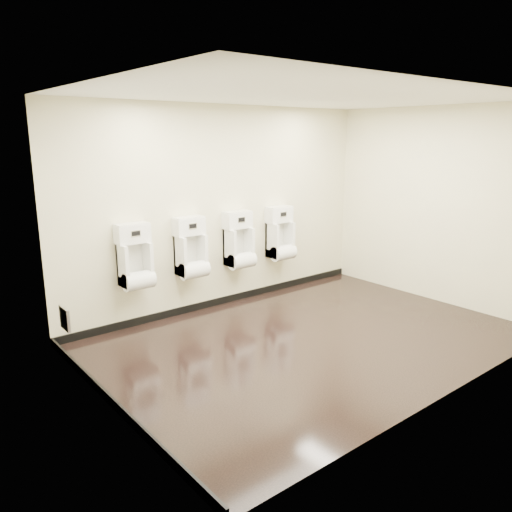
{
  "coord_description": "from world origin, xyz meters",
  "views": [
    {
      "loc": [
        -4.03,
        -3.94,
        2.39
      ],
      "look_at": [
        -0.4,
        0.55,
        0.99
      ],
      "focal_mm": 35.0,
      "sensor_mm": 36.0,
      "label": 1
    }
  ],
  "objects": [
    {
      "name": "ceiling",
      "position": [
        0.0,
        0.0,
        2.8
      ],
      "size": [
        5.0,
        3.5,
        0.0
      ],
      "primitive_type": "cube",
      "color": "silver"
    },
    {
      "name": "back_wall",
      "position": [
        0.0,
        1.75,
        1.4
      ],
      "size": [
        5.0,
        0.02,
        2.8
      ],
      "primitive_type": "cube",
      "color": "beige",
      "rests_on": "ground"
    },
    {
      "name": "urinal_3",
      "position": [
        0.93,
        1.61,
        0.88
      ],
      "size": [
        0.43,
        0.32,
        0.8
      ],
      "color": "white",
      "rests_on": "back_wall"
    },
    {
      "name": "urinal_0",
      "position": [
        -1.45,
        1.61,
        0.88
      ],
      "size": [
        0.43,
        0.32,
        0.8
      ],
      "color": "white",
      "rests_on": "back_wall"
    },
    {
      "name": "skirting_left",
      "position": [
        -2.49,
        0.0,
        0.05
      ],
      "size": [
        0.02,
        3.5,
        0.1
      ],
      "primitive_type": "cube",
      "color": "black",
      "rests_on": "ground"
    },
    {
      "name": "skirting_back",
      "position": [
        0.0,
        1.74,
        0.05
      ],
      "size": [
        5.0,
        0.02,
        0.1
      ],
      "primitive_type": "cube",
      "color": "black",
      "rests_on": "ground"
    },
    {
      "name": "front_wall",
      "position": [
        0.0,
        -1.75,
        1.4
      ],
      "size": [
        5.0,
        0.02,
        2.8
      ],
      "primitive_type": "cube",
      "color": "beige",
      "rests_on": "ground"
    },
    {
      "name": "left_wall",
      "position": [
        -2.5,
        0.0,
        1.4
      ],
      "size": [
        0.02,
        3.5,
        2.8
      ],
      "primitive_type": "cube",
      "color": "beige",
      "rests_on": "ground"
    },
    {
      "name": "urinal_2",
      "position": [
        0.14,
        1.61,
        0.88
      ],
      "size": [
        0.43,
        0.32,
        0.8
      ],
      "color": "white",
      "rests_on": "back_wall"
    },
    {
      "name": "access_panel",
      "position": [
        -2.48,
        1.2,
        0.5
      ],
      "size": [
        0.04,
        0.25,
        0.25
      ],
      "color": "#9E9EA3",
      "rests_on": "left_wall"
    },
    {
      "name": "right_wall",
      "position": [
        2.5,
        0.0,
        1.4
      ],
      "size": [
        0.02,
        3.5,
        2.8
      ],
      "primitive_type": "cube",
      "color": "beige",
      "rests_on": "ground"
    },
    {
      "name": "ground",
      "position": [
        0.0,
        0.0,
        0.0
      ],
      "size": [
        5.0,
        3.5,
        0.0
      ],
      "primitive_type": "cube",
      "color": "black",
      "rests_on": "ground"
    },
    {
      "name": "urinal_1",
      "position": [
        -0.65,
        1.61,
        0.88
      ],
      "size": [
        0.43,
        0.32,
        0.8
      ],
      "color": "white",
      "rests_on": "back_wall"
    },
    {
      "name": "tile_overlay_left",
      "position": [
        -2.5,
        0.0,
        1.4
      ],
      "size": [
        0.01,
        3.5,
        2.8
      ],
      "primitive_type": "cube",
      "color": "white",
      "rests_on": "ground"
    }
  ]
}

